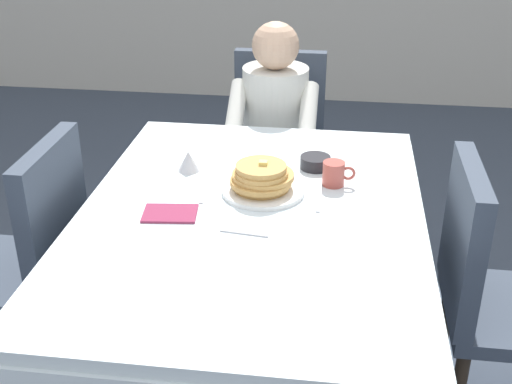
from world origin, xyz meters
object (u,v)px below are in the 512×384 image
at_px(knife_right_of_plate, 319,198).
at_px(chair_right_side, 489,284).
at_px(cup_coffee, 334,174).
at_px(spoon_near_edge, 244,233).
at_px(fork_left_of_plate, 207,191).
at_px(diner_person, 274,121).
at_px(syrup_pitcher, 189,161).
at_px(plate_breakfast, 263,190).
at_px(chair_left_side, 32,251).
at_px(breakfast_stack, 262,177).
at_px(chair_diner, 277,137).
at_px(bowl_butter, 315,162).
at_px(dining_table_main, 251,236).

bearing_deg(knife_right_of_plate, chair_right_side, -102.60).
height_order(cup_coffee, spoon_near_edge, cup_coffee).
xyz_separation_m(chair_right_side, spoon_near_edge, (-0.77, -0.14, 0.21)).
height_order(fork_left_of_plate, knife_right_of_plate, same).
distance_m(diner_person, syrup_pitcher, 0.78).
height_order(plate_breakfast, knife_right_of_plate, plate_breakfast).
height_order(chair_left_side, spoon_near_edge, chair_left_side).
relative_size(diner_person, breakfast_stack, 5.12).
xyz_separation_m(plate_breakfast, spoon_near_edge, (-0.02, -0.28, -0.01)).
distance_m(chair_diner, fork_left_of_plate, 1.08).
bearing_deg(cup_coffee, plate_breakfast, -158.79).
height_order(cup_coffee, syrup_pitcher, cup_coffee).
distance_m(chair_right_side, cup_coffee, 0.62).
height_order(chair_right_side, bowl_butter, chair_right_side).
relative_size(breakfast_stack, knife_right_of_plate, 1.09).
height_order(plate_breakfast, cup_coffee, cup_coffee).
xyz_separation_m(chair_diner, knife_right_of_plate, (0.25, -1.05, 0.21)).
xyz_separation_m(dining_table_main, bowl_butter, (0.19, 0.36, 0.11)).
relative_size(diner_person, cup_coffee, 9.91).
height_order(chair_diner, breakfast_stack, chair_diner).
relative_size(dining_table_main, chair_diner, 1.64).
relative_size(chair_left_side, plate_breakfast, 3.32).
xyz_separation_m(bowl_butter, fork_left_of_plate, (-0.35, -0.24, -0.02)).
bearing_deg(chair_right_side, fork_left_of_plate, -97.39).
height_order(chair_right_side, plate_breakfast, chair_right_side).
height_order(knife_right_of_plate, spoon_near_edge, same).
height_order(bowl_butter, syrup_pitcher, syrup_pitcher).
bearing_deg(spoon_near_edge, diner_person, 98.56).
relative_size(dining_table_main, diner_person, 1.36).
distance_m(syrup_pitcher, spoon_near_edge, 0.50).
height_order(chair_diner, cup_coffee, chair_diner).
relative_size(chair_left_side, fork_left_of_plate, 5.17).
distance_m(chair_left_side, spoon_near_edge, 0.81).
distance_m(knife_right_of_plate, spoon_near_edge, 0.34).
relative_size(cup_coffee, bowl_butter, 1.03).
bearing_deg(syrup_pitcher, fork_left_of_plate, -58.44).
relative_size(chair_right_side, spoon_near_edge, 6.20).
bearing_deg(chair_diner, plate_breakfast, 93.16).
distance_m(chair_diner, plate_breakfast, 1.05).
xyz_separation_m(cup_coffee, knife_right_of_plate, (-0.04, -0.11, -0.04)).
relative_size(breakfast_stack, cup_coffee, 1.94).
height_order(syrup_pitcher, spoon_near_edge, syrup_pitcher).
relative_size(dining_table_main, breakfast_stack, 6.96).
bearing_deg(dining_table_main, plate_breakfast, 80.98).
distance_m(diner_person, breakfast_stack, 0.88).
xyz_separation_m(chair_right_side, knife_right_of_plate, (-0.56, 0.12, 0.21)).
bearing_deg(knife_right_of_plate, fork_left_of_plate, 89.70).
xyz_separation_m(breakfast_stack, spoon_near_edge, (-0.02, -0.28, -0.06)).
height_order(plate_breakfast, spoon_near_edge, plate_breakfast).
bearing_deg(chair_diner, chair_left_side, 57.82).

